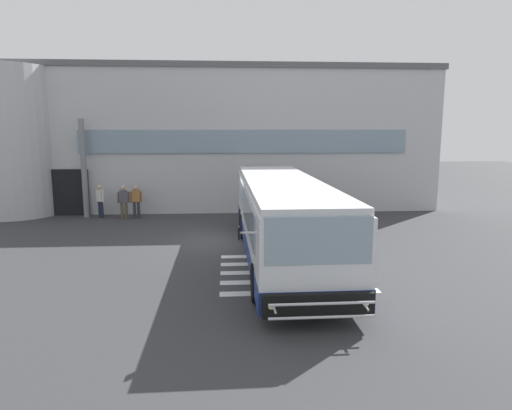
% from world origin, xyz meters
% --- Properties ---
extents(ground_plane, '(80.00, 90.00, 0.02)m').
position_xyz_m(ground_plane, '(0.00, 0.00, -0.01)').
color(ground_plane, '#353538').
rests_on(ground_plane, ground).
extents(bay_paint_stripes, '(4.40, 3.96, 0.01)m').
position_xyz_m(bay_paint_stripes, '(2.00, -4.20, 0.00)').
color(bay_paint_stripes, silver).
rests_on(bay_paint_stripes, ground).
extents(terminal_building, '(24.90, 13.80, 7.84)m').
position_xyz_m(terminal_building, '(-0.70, 11.65, 3.91)').
color(terminal_building, '#B7B7BC').
rests_on(terminal_building, ground).
extents(entry_support_column, '(0.28, 0.28, 4.94)m').
position_xyz_m(entry_support_column, '(-7.15, 5.40, 2.47)').
color(entry_support_column, slate).
rests_on(entry_support_column, ground).
extents(bus_main_foreground, '(3.03, 12.33, 2.70)m').
position_xyz_m(bus_main_foreground, '(1.91, -2.46, 1.34)').
color(bus_main_foreground, silver).
rests_on(bus_main_foreground, ground).
extents(passenger_near_column, '(0.46, 0.42, 1.68)m').
position_xyz_m(passenger_near_column, '(-6.35, 5.11, 0.93)').
color(passenger_near_column, '#1E2338').
rests_on(passenger_near_column, ground).
extents(passenger_by_doorway, '(0.58, 0.28, 1.68)m').
position_xyz_m(passenger_by_doorway, '(-5.11, 4.76, 0.93)').
color(passenger_by_doorway, '#4C4233').
rests_on(passenger_by_doorway, ground).
extents(passenger_at_curb_edge, '(0.59, 0.41, 1.68)m').
position_xyz_m(passenger_at_curb_edge, '(-4.52, 4.89, 0.96)').
color(passenger_at_curb_edge, '#2D2D33').
rests_on(passenger_at_curb_edge, ground).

